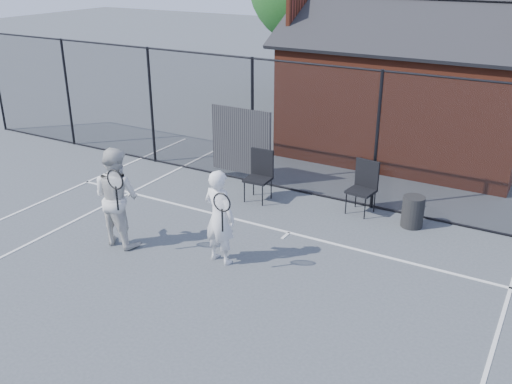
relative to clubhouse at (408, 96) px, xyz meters
The scene contains 9 objects.
ground 9.16m from the clubhouse, 93.18° to the right, with size 80.00×80.00×0.00m, color #404649.
court_lines 10.46m from the clubhouse, 92.77° to the right, with size 11.02×18.00×0.01m.
fence 4.09m from the clubhouse, 101.37° to the right, with size 22.04×3.00×3.00m.
clubhouse is the anchor object (origin of this frame).
player_front 7.72m from the clubhouse, 98.01° to the right, with size 0.81×0.62×1.74m.
player_back 8.57m from the clubhouse, 111.41° to the right, with size 1.05×0.78×1.90m.
chair_left 5.34m from the clubhouse, 110.56° to the right, with size 0.54×0.56×1.12m, color black.
chair_right 4.54m from the clubhouse, 85.03° to the right, with size 0.53×0.55×1.11m, color black.
waste_bin 4.91m from the clubhouse, 71.27° to the right, with size 0.44×0.44×0.65m, color #252525.
Camera 1 is at (4.46, -6.11, 5.12)m, focal length 40.00 mm.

